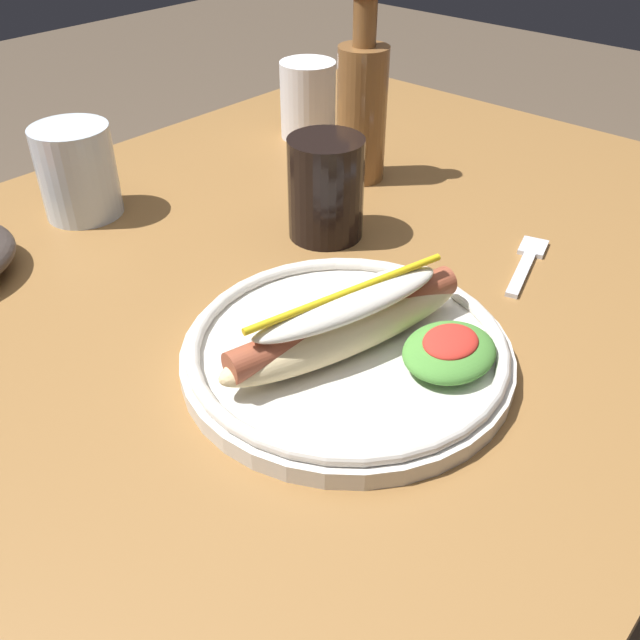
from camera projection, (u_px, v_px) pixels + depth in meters
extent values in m
cube|color=olive|center=(272.00, 294.00, 0.70)|extent=(1.21, 0.83, 0.04)
cylinder|color=olive|center=(346.00, 281.00, 1.41)|extent=(0.06, 0.06, 0.70)
cylinder|color=silver|center=(347.00, 355.00, 0.58)|extent=(0.28, 0.28, 0.02)
torus|color=silver|center=(347.00, 344.00, 0.57)|extent=(0.27, 0.27, 0.01)
ellipsoid|color=beige|center=(347.00, 328.00, 0.56)|extent=(0.24, 0.10, 0.04)
cylinder|color=#9E4C33|center=(348.00, 321.00, 0.56)|extent=(0.22, 0.08, 0.03)
ellipsoid|color=silver|center=(348.00, 302.00, 0.55)|extent=(0.18, 0.08, 0.02)
cylinder|color=yellow|center=(349.00, 292.00, 0.54)|extent=(0.18, 0.05, 0.01)
ellipsoid|color=#4C8C38|center=(449.00, 352.00, 0.55)|extent=(0.08, 0.07, 0.02)
ellipsoid|color=red|center=(451.00, 342.00, 0.55)|extent=(0.05, 0.04, 0.01)
cube|color=silver|center=(521.00, 274.00, 0.69)|extent=(0.08, 0.04, 0.00)
cube|color=silver|center=(533.00, 247.00, 0.74)|extent=(0.04, 0.04, 0.00)
cylinder|color=black|center=(326.00, 188.00, 0.73)|extent=(0.08, 0.08, 0.11)
cylinder|color=silver|center=(77.00, 172.00, 0.78)|extent=(0.09, 0.09, 0.10)
cylinder|color=white|center=(308.00, 100.00, 0.97)|extent=(0.08, 0.08, 0.10)
cylinder|color=brown|center=(362.00, 115.00, 0.84)|extent=(0.06, 0.06, 0.16)
cylinder|color=brown|center=(365.00, 22.00, 0.78)|extent=(0.03, 0.03, 0.05)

